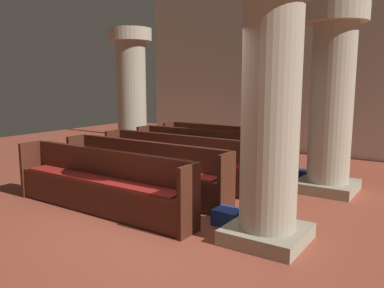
% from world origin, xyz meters
% --- Properties ---
extents(ground_plane, '(19.20, 19.20, 0.00)m').
position_xyz_m(ground_plane, '(0.00, 0.00, 0.00)').
color(ground_plane, '#9E4733').
extents(back_wall, '(10.00, 0.16, 4.50)m').
position_xyz_m(back_wall, '(0.00, 6.08, 2.25)').
color(back_wall, beige).
rests_on(back_wall, ground).
extents(pew_row_0, '(3.27, 0.46, 0.91)m').
position_xyz_m(pew_row_0, '(-0.97, 3.53, 0.49)').
color(pew_row_0, '#4C2316').
rests_on(pew_row_0, ground).
extents(pew_row_1, '(3.27, 0.46, 0.91)m').
position_xyz_m(pew_row_1, '(-0.97, 2.57, 0.49)').
color(pew_row_1, '#4C2316').
rests_on(pew_row_1, ground).
extents(pew_row_2, '(3.27, 0.47, 0.91)m').
position_xyz_m(pew_row_2, '(-0.97, 1.61, 0.49)').
color(pew_row_2, '#4C2316').
rests_on(pew_row_2, ground).
extents(pew_row_3, '(3.27, 0.46, 0.91)m').
position_xyz_m(pew_row_3, '(-0.97, 0.66, 0.49)').
color(pew_row_3, '#4C2316').
rests_on(pew_row_3, ground).
extents(pew_row_4, '(3.27, 0.46, 0.91)m').
position_xyz_m(pew_row_4, '(-0.97, -0.30, 0.49)').
color(pew_row_4, '#4C2316').
rests_on(pew_row_4, ground).
extents(pillar_aisle_side, '(1.04, 1.04, 3.17)m').
position_xyz_m(pillar_aisle_side, '(1.52, 2.71, 1.66)').
color(pillar_aisle_side, '#9F967E').
rests_on(pillar_aisle_side, ground).
extents(pillar_far_side, '(1.04, 1.04, 3.17)m').
position_xyz_m(pillar_far_side, '(-3.40, 3.07, 1.66)').
color(pillar_far_side, '#9F967E').
rests_on(pillar_far_side, ground).
extents(pillar_aisle_rear, '(0.98, 0.98, 3.17)m').
position_xyz_m(pillar_aisle_rear, '(1.52, 0.07, 1.66)').
color(pillar_aisle_rear, '#9F967E').
rests_on(pillar_aisle_rear, ground).
extents(lectern, '(0.48, 0.45, 1.08)m').
position_xyz_m(lectern, '(-0.67, 4.46, 0.45)').
color(lectern, '#411E13').
rests_on(lectern, ground).
extents(hymn_book, '(0.16, 0.18, 0.03)m').
position_xyz_m(hymn_book, '(-0.26, 2.77, 0.92)').
color(hymn_book, maroon).
rests_on(hymn_book, pew_row_1).
extents(kneeler_box_navy, '(0.40, 0.30, 0.22)m').
position_xyz_m(kneeler_box_navy, '(0.89, 3.10, 0.11)').
color(kneeler_box_navy, navy).
rests_on(kneeler_box_navy, ground).
extents(kneeler_box_blue, '(0.36, 0.30, 0.21)m').
position_xyz_m(kneeler_box_blue, '(0.86, 0.29, 0.11)').
color(kneeler_box_blue, navy).
rests_on(kneeler_box_blue, ground).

